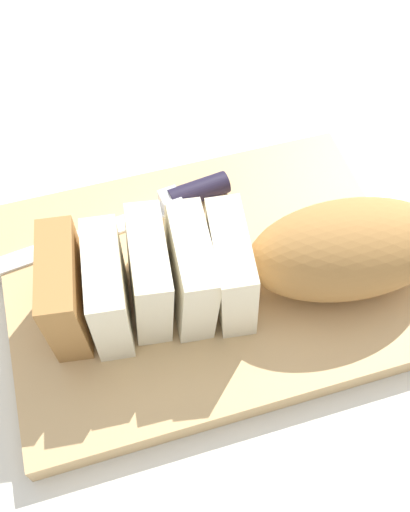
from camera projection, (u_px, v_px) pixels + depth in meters
The scene contains 6 objects.
ground_plane at pixel (205, 286), 0.59m from camera, with size 3.00×3.00×0.00m, color silver.
cutting_board at pixel (205, 279), 0.58m from camera, with size 0.38×0.28×0.03m, color tan.
bread_loaf at pixel (260, 262), 0.52m from camera, with size 0.37×0.13×0.09m.
bread_knife at pixel (166, 204), 0.60m from camera, with size 0.29×0.06×0.02m.
crumb_near_knife at pixel (280, 259), 0.57m from camera, with size 0.00×0.00×0.00m, color tan.
crumb_near_loaf at pixel (266, 254), 0.57m from camera, with size 0.00×0.00×0.00m, color tan.
Camera 1 is at (0.08, 0.28, 0.51)m, focal length 40.73 mm.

